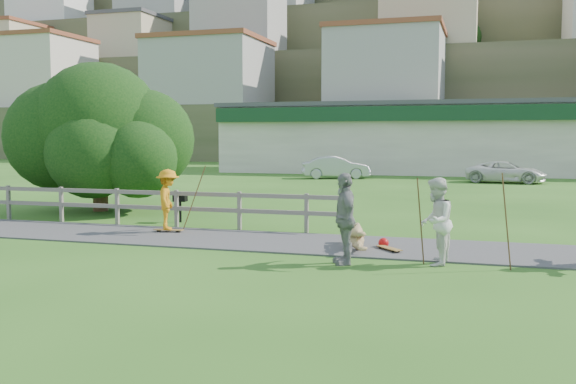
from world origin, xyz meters
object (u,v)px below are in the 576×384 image
at_px(spectator_a, 436,222).
at_px(car_silver, 335,167).
at_px(skater_rider, 168,203).
at_px(skater_fallen, 356,236).
at_px(spectator_b, 345,219).
at_px(bbq, 180,209).
at_px(tree, 99,154).
at_px(car_white, 506,172).

height_order(spectator_a, car_silver, spectator_a).
relative_size(skater_rider, skater_fallen, 0.93).
relative_size(skater_rider, car_silver, 0.39).
bearing_deg(spectator_b, car_silver, 169.89).
bearing_deg(bbq, skater_fallen, -33.57).
bearing_deg(skater_rider, spectator_b, -139.25).
bearing_deg(tree, car_white, 52.72).
xyz_separation_m(spectator_b, car_silver, (-6.21, 26.69, -0.26)).
distance_m(skater_fallen, car_white, 24.43).
xyz_separation_m(skater_fallen, spectator_b, (0.09, -1.77, 0.63)).
xyz_separation_m(spectator_a, tree, (-12.24, 6.44, 1.14)).
height_order(skater_rider, spectator_a, spectator_a).
relative_size(car_white, tree, 0.60).
height_order(car_silver, tree, tree).
bearing_deg(car_silver, skater_rider, 162.34).
bearing_deg(car_silver, car_white, -113.97).
relative_size(spectator_b, tree, 0.26).
bearing_deg(skater_rider, bbq, -4.54).
distance_m(skater_rider, spectator_b, 6.23).
bearing_deg(car_white, spectator_a, -178.82).
distance_m(spectator_b, bbq, 8.01).
xyz_separation_m(skater_rider, spectator_b, (5.57, -2.79, 0.13)).
height_order(spectator_a, car_white, spectator_a).
xyz_separation_m(spectator_a, car_white, (2.20, 25.40, -0.29)).
bearing_deg(tree, skater_fallen, -26.40).
distance_m(skater_rider, skater_fallen, 5.60).
bearing_deg(spectator_a, skater_rider, -102.08).
relative_size(skater_fallen, spectator_b, 0.94).
relative_size(spectator_a, car_silver, 0.43).
distance_m(spectator_a, car_silver, 27.46).
height_order(skater_fallen, bbq, bbq).
distance_m(car_white, tree, 23.87).
distance_m(car_silver, bbq, 21.74).
bearing_deg(bbq, tree, 148.56).
xyz_separation_m(car_silver, tree, (-4.19, -19.81, 1.35)).
distance_m(skater_rider, bbq, 2.31).
relative_size(car_silver, tree, 0.58).
height_order(spectator_b, bbq, spectator_b).
bearing_deg(car_silver, spectator_b, 173.89).
distance_m(skater_rider, car_white, 24.97).
relative_size(skater_rider, spectator_a, 0.92).
bearing_deg(car_silver, tree, 148.86).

